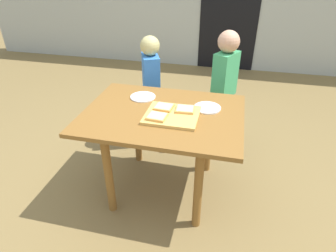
% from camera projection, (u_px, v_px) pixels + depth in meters
% --- Properties ---
extents(ground_plane, '(16.00, 16.00, 0.00)m').
position_uv_depth(ground_plane, '(164.00, 187.00, 2.43)').
color(ground_plane, olive).
extents(house_door, '(0.90, 0.02, 2.00)m').
position_uv_depth(house_door, '(230.00, 5.00, 4.41)').
color(house_door, black).
rests_on(house_door, ground).
extents(dining_table, '(1.13, 0.85, 0.71)m').
position_uv_depth(dining_table, '(163.00, 125.00, 2.11)').
color(dining_table, brown).
rests_on(dining_table, ground).
extents(cutting_board, '(0.37, 0.33, 0.02)m').
position_uv_depth(cutting_board, '(172.00, 115.00, 2.01)').
color(cutting_board, '#D7AA55').
rests_on(cutting_board, dining_table).
extents(pizza_slice_near_left, '(0.14, 0.13, 0.02)m').
position_uv_depth(pizza_slice_near_left, '(157.00, 116.00, 1.95)').
color(pizza_slice_near_left, '#E2A14D').
rests_on(pizza_slice_near_left, cutting_board).
extents(pizza_slice_far_left, '(0.14, 0.13, 0.02)m').
position_uv_depth(pizza_slice_far_left, '(163.00, 107.00, 2.07)').
color(pizza_slice_far_left, '#E2A14D').
rests_on(pizza_slice_far_left, cutting_board).
extents(pizza_slice_far_right, '(0.14, 0.13, 0.02)m').
position_uv_depth(pizza_slice_far_right, '(185.00, 109.00, 2.04)').
color(pizza_slice_far_right, '#E2A14D').
rests_on(pizza_slice_far_right, cutting_board).
extents(plate_white_right, '(0.20, 0.20, 0.01)m').
position_uv_depth(plate_white_right, '(207.00, 108.00, 2.11)').
color(plate_white_right, white).
rests_on(plate_white_right, dining_table).
extents(plate_white_left, '(0.20, 0.20, 0.01)m').
position_uv_depth(plate_white_left, '(143.00, 97.00, 2.27)').
color(plate_white_left, white).
rests_on(plate_white_left, dining_table).
extents(child_left, '(0.22, 0.28, 1.08)m').
position_uv_depth(child_left, '(151.00, 85.00, 2.70)').
color(child_left, '#474C61').
rests_on(child_left, ground).
extents(child_right, '(0.23, 0.28, 1.13)m').
position_uv_depth(child_right, '(224.00, 82.00, 2.65)').
color(child_right, '#4A3C45').
rests_on(child_right, ground).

